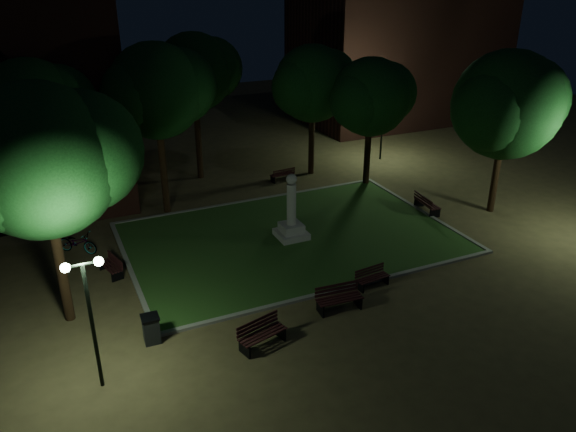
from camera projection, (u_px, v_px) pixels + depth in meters
The scene contains 23 objects.
ground at pixel (310, 256), 25.24m from camera, with size 80.00×80.00×0.00m, color brown.
lawn at pixel (291, 238), 26.88m from camera, with size 15.00×10.00×0.08m, color #2B521D.
lawn_kerb at pixel (291, 237), 26.88m from camera, with size 15.40×10.40×0.12m.
monument at pixel (291, 220), 26.51m from camera, with size 1.40×1.40×3.20m.
building_far at pixel (398, 45), 46.21m from camera, with size 16.00×10.00×12.00m, color #421F17.
tree_west at pixel (45, 161), 18.33m from camera, with size 6.39×5.22×8.75m.
tree_north_wl at pixel (158, 91), 27.29m from camera, with size 5.79×4.73×8.76m.
tree_north_er at pixel (314, 84), 33.13m from camera, with size 5.60×4.57×7.88m.
tree_ne at pixel (372, 97), 31.53m from camera, with size 5.44×4.44×7.44m.
tree_east at pixel (509, 105), 27.65m from camera, with size 6.64×5.42×8.40m.
tree_nw at pixel (34, 109), 25.50m from camera, with size 5.62×4.59×8.32m.
tree_far_north at pixel (196, 72), 32.08m from camera, with size 5.52×4.51×8.65m.
lamppost_sw at pixel (88, 301), 16.24m from camera, with size 1.18×0.28×4.43m.
lamppost_nw at pixel (5, 161), 28.21m from camera, with size 1.18×0.28×4.26m.
lamppost_ne at pixel (383, 115), 36.68m from camera, with size 1.18×0.28×4.33m.
bench_near_left at pixel (339, 299), 21.20m from camera, with size 1.83×0.75×0.98m.
bench_near_right at pixel (372, 278), 22.77m from camera, with size 1.50×0.66×0.80m.
bench_west_near at pixel (261, 334), 19.17m from camera, with size 1.84×1.05×0.96m.
bench_left_side at pixel (112, 266), 23.65m from camera, with size 0.86×1.54×0.80m.
bench_right_side at pixel (426, 204), 29.58m from camera, with size 0.78×1.81×0.96m.
bench_far_side at pixel (283, 175), 33.91m from camera, with size 1.53×0.66×0.81m.
trash_bin at pixel (151, 329), 19.32m from camera, with size 0.63×0.63×1.03m.
bicycle at pixel (77, 242), 25.38m from camera, with size 0.67×1.94×1.02m, color black.
Camera 1 is at (-10.16, -19.87, 11.98)m, focal length 35.00 mm.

